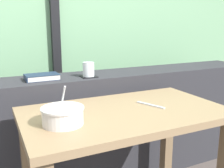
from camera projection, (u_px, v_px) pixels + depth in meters
name	position (u px, v px, depth m)	size (l,w,h in m)	color
window_divider_post	(54.00, 4.00, 2.14)	(0.07, 0.05, 2.60)	black
dark_console_ledge	(87.00, 131.00, 1.86)	(2.80, 0.33, 0.80)	#2D2D33
breakfast_table	(125.00, 135.00, 1.34)	(1.01, 0.59, 0.72)	#826849
coaster_square	(88.00, 77.00, 1.71)	(0.10, 0.10, 0.01)	black
juice_glass	(88.00, 70.00, 1.70)	(0.08, 0.08, 0.09)	white
closed_book	(42.00, 77.00, 1.63)	(0.21, 0.14, 0.03)	#1E2D47
soup_bowl	(63.00, 116.00, 1.12)	(0.18, 0.18, 0.17)	silver
fork_utensil	(150.00, 105.00, 1.38)	(0.02, 0.17, 0.01)	silver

